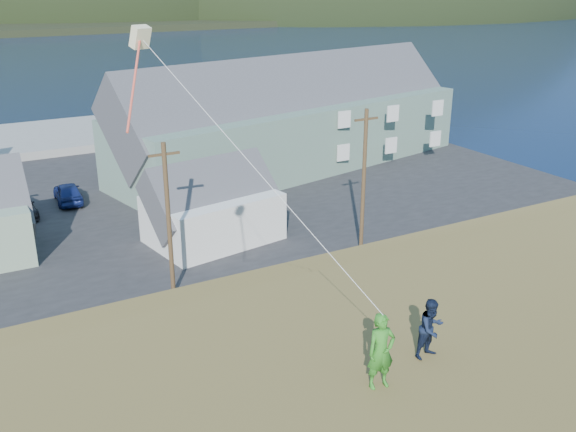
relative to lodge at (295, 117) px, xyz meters
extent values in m
plane|color=#0A1638|center=(-18.26, -19.90, -4.50)|extent=(900.00, 900.00, 0.00)
cube|color=#4C3D19|center=(-18.26, -21.90, -4.45)|extent=(110.00, 8.00, 0.10)
cube|color=#28282B|center=(-18.26, -2.90, -4.44)|extent=(72.00, 36.00, 0.12)
ellipsoid|color=black|center=(51.74, 270.10, -2.50)|extent=(230.00, 207.00, 142.60)
ellipsoid|color=black|center=(161.74, 250.10, -2.50)|extent=(280.00, 252.00, 134.40)
ellipsoid|color=black|center=(281.74, 280.10, -2.50)|extent=(240.00, 216.00, 100.80)
cube|color=slate|center=(0.00, 0.00, -1.57)|extent=(33.99, 15.89, 5.62)
cube|color=#47474C|center=(0.00, 0.00, 2.73)|extent=(34.44, 15.80, 9.16)
cube|color=white|center=(-13.06, -12.55, -2.87)|extent=(8.35, 6.57, 3.03)
cube|color=#47474C|center=(-13.06, -12.55, -0.60)|extent=(8.83, 6.56, 5.32)
cylinder|color=#47331E|center=(-17.84, -18.40, -0.27)|extent=(0.24, 0.24, 8.22)
cylinder|color=#47331E|center=(-5.75, -18.40, -0.02)|extent=(0.24, 0.24, 8.73)
imported|color=navy|center=(-13.29, 4.87, -3.61)|extent=(2.05, 4.84, 1.55)
imported|color=black|center=(-23.23, -1.72, -3.68)|extent=(2.16, 4.90, 1.40)
imported|color=navy|center=(-19.65, -0.52, -3.62)|extent=(2.06, 4.55, 1.52)
imported|color=#2D7E22|center=(-19.57, -38.23, 3.60)|extent=(0.71, 0.52, 1.81)
imported|color=#121B32|center=(-17.77, -37.83, 3.46)|extent=(0.80, 0.65, 1.53)
cube|color=#F1E8B7|center=(-22.48, -31.57, 9.96)|extent=(0.57, 0.56, 0.60)
cylinder|color=#FF5943|center=(-23.08, -32.82, 9.06)|extent=(0.06, 0.06, 3.31)
cylinder|color=white|center=(-21.02, -34.90, 7.23)|extent=(0.02, 0.02, 9.09)
camera|label=1|loc=(-27.33, -47.92, 11.38)|focal=40.00mm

